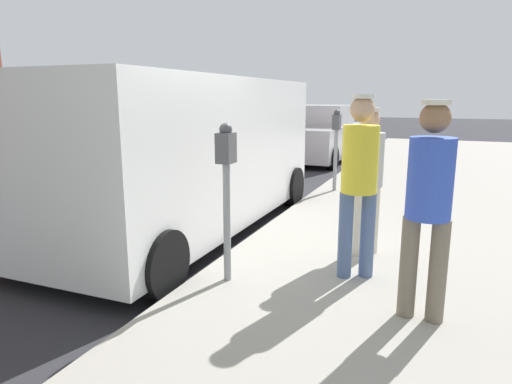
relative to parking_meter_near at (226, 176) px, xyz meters
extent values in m
plane|color=#2D2D33|center=(-1.35, 0.43, -1.18)|extent=(80.00, 80.00, 0.00)
cube|color=#9E998E|center=(2.15, 0.43, -1.11)|extent=(5.00, 32.00, 0.15)
cylinder|color=gray|center=(0.00, 0.00, -0.46)|extent=(0.07, 0.07, 1.15)
cube|color=#4C4C51|center=(0.00, 0.00, 0.26)|extent=(0.14, 0.18, 0.28)
sphere|color=#47474C|center=(0.00, 0.00, 0.43)|extent=(0.12, 0.12, 0.12)
cylinder|color=gray|center=(0.00, 4.65, -0.46)|extent=(0.07, 0.07, 1.15)
cube|color=#4C4C51|center=(0.00, 4.65, 0.26)|extent=(0.14, 0.18, 0.28)
sphere|color=#47474C|center=(0.00, 4.65, 0.43)|extent=(0.12, 0.12, 0.12)
cylinder|color=beige|center=(1.17, 1.36, -0.64)|extent=(0.14, 0.14, 0.78)
cylinder|color=beige|center=(1.03, 1.20, -0.64)|extent=(0.14, 0.14, 0.78)
cylinder|color=#B7B7B7|center=(1.10, 1.28, 0.05)|extent=(0.34, 0.34, 0.59)
sphere|color=tan|center=(1.10, 1.28, 0.48)|extent=(0.21, 0.21, 0.21)
cylinder|color=silver|center=(1.10, 1.28, 0.59)|extent=(0.20, 0.20, 0.04)
cylinder|color=#4C608C|center=(1.23, 0.61, -0.60)|extent=(0.14, 0.14, 0.85)
cylinder|color=#4C608C|center=(1.03, 0.51, -0.60)|extent=(0.14, 0.14, 0.85)
cylinder|color=yellow|center=(1.13, 0.56, 0.14)|extent=(0.34, 0.34, 0.64)
sphere|color=tan|center=(1.13, 0.56, 0.61)|extent=(0.23, 0.23, 0.23)
cylinder|color=silver|center=(1.13, 0.56, 0.72)|extent=(0.22, 0.22, 0.04)
cylinder|color=#726656|center=(1.89, -0.12, -0.61)|extent=(0.14, 0.14, 0.83)
cylinder|color=#726656|center=(1.67, -0.10, -0.61)|extent=(0.14, 0.14, 0.83)
cylinder|color=blue|center=(1.78, -0.11, 0.11)|extent=(0.34, 0.34, 0.62)
sphere|color=#8C6647|center=(1.78, -0.11, 0.57)|extent=(0.23, 0.23, 0.23)
cylinder|color=silver|center=(1.78, -0.11, 0.68)|extent=(0.21, 0.21, 0.04)
cube|color=white|center=(-1.50, 1.73, -0.01)|extent=(2.02, 5.21, 1.96)
cube|color=black|center=(-1.49, -0.72, 0.38)|extent=(1.84, 0.09, 0.88)
cylinder|color=black|center=(-0.54, -0.31, -0.84)|extent=(0.22, 0.68, 0.68)
cylinder|color=black|center=(-2.44, -0.32, -0.84)|extent=(0.22, 0.68, 0.68)
cylinder|color=black|center=(-0.56, 3.79, -0.84)|extent=(0.22, 0.68, 0.68)
cylinder|color=black|center=(-2.46, 3.78, -0.84)|extent=(0.22, 0.68, 0.68)
cube|color=#BCBCC1|center=(-1.64, 9.70, -0.57)|extent=(1.93, 4.44, 0.89)
cube|color=#BCBCC1|center=(-1.63, 9.92, 0.17)|extent=(1.65, 2.02, 0.60)
cylinder|color=black|center=(-0.82, 8.03, -0.88)|extent=(0.24, 0.61, 0.60)
cylinder|color=black|center=(-2.54, 8.07, -0.88)|extent=(0.24, 0.61, 0.60)
cylinder|color=black|center=(-0.74, 11.33, -0.88)|extent=(0.24, 0.61, 0.60)
cylinder|color=black|center=(-2.46, 11.37, -0.88)|extent=(0.24, 0.61, 0.60)
camera|label=1|loc=(1.84, -3.73, 0.72)|focal=31.71mm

